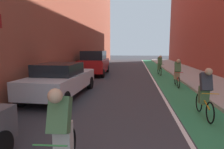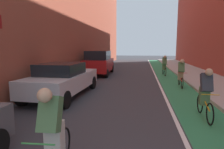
{
  "view_description": "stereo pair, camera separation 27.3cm",
  "coord_description": "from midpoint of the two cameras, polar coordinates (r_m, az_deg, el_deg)",
  "views": [
    {
      "loc": [
        0.68,
        1.34,
        2.19
      ],
      "look_at": [
        -0.15,
        8.06,
        1.24
      ],
      "focal_mm": 29.97,
      "sensor_mm": 36.0,
      "label": 1
    },
    {
      "loc": [
        0.95,
        1.38,
        2.19
      ],
      "look_at": [
        -0.15,
        8.06,
        1.24
      ],
      "focal_mm": 29.97,
      "sensor_mm": 36.0,
      "label": 2
    }
  ],
  "objects": [
    {
      "name": "ground_plane",
      "position": [
        14.13,
        5.9,
        -0.93
      ],
      "size": [
        84.89,
        84.89,
        0.0
      ],
      "primitive_type": "plane",
      "color": "#38383D"
    },
    {
      "name": "cyclist_trailing",
      "position": [
        11.34,
        20.94,
        0.47
      ],
      "size": [
        0.48,
        1.67,
        1.59
      ],
      "color": "black",
      "rests_on": "ground"
    },
    {
      "name": "parked_suv_red",
      "position": [
        15.55,
        -3.56,
        3.69
      ],
      "size": [
        2.14,
        4.37,
        1.98
      ],
      "color": "red",
      "rests_on": "ground"
    },
    {
      "name": "sidewalk_right",
      "position": [
        16.68,
        24.69,
        -0.01
      ],
      "size": [
        3.13,
        38.59,
        0.14
      ],
      "primitive_type": "cube",
      "color": "#A8A59E",
      "rests_on": "ground"
    },
    {
      "name": "parked_sedan_white",
      "position": [
        8.82,
        -13.9,
        -1.37
      ],
      "size": [
        2.07,
        4.65,
        1.53
      ],
      "color": "silver",
      "rests_on": "ground"
    },
    {
      "name": "lane_divider_stripe",
      "position": [
        16.13,
        13.42,
        0.01
      ],
      "size": [
        0.12,
        38.59,
        0.0
      ],
      "primitive_type": "cube",
      "color": "white",
      "rests_on": "ground"
    },
    {
      "name": "cyclist_far",
      "position": [
        15.8,
        16.15,
        2.7
      ],
      "size": [
        0.48,
        1.73,
        1.62
      ],
      "color": "black",
      "rests_on": "ground"
    },
    {
      "name": "bike_lane_paint",
      "position": [
        16.22,
        16.59,
        -0.06
      ],
      "size": [
        1.6,
        38.59,
        0.0
      ],
      "primitive_type": "cube",
      "color": "#2D8451",
      "rests_on": "ground"
    },
    {
      "name": "cyclist_mid",
      "position": [
        6.58,
        27.69,
        -4.72
      ],
      "size": [
        0.48,
        1.69,
        1.6
      ],
      "color": "black",
      "rests_on": "ground"
    },
    {
      "name": "cyclist_lead",
      "position": [
        3.28,
        -15.44,
        -16.49
      ],
      "size": [
        0.48,
        1.72,
        1.62
      ],
      "color": "black",
      "rests_on": "ground"
    }
  ]
}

